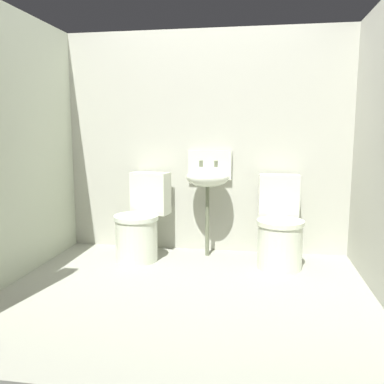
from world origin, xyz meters
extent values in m
cube|color=gray|center=(0.00, 0.00, -0.04)|extent=(3.12, 2.50, 0.08)
cube|color=#B8B9A8|center=(0.00, 1.10, 1.06)|extent=(3.12, 0.10, 2.12)
cube|color=#B4BDA3|center=(-1.41, 0.10, 1.06)|extent=(0.10, 2.30, 2.12)
cylinder|color=silver|center=(-0.57, 0.61, 0.19)|extent=(0.45, 0.45, 0.38)
cylinder|color=silver|center=(-0.57, 0.61, 0.40)|extent=(0.47, 0.47, 0.04)
cube|color=silver|center=(-0.51, 0.91, 0.58)|extent=(0.39, 0.25, 0.40)
cylinder|color=silver|center=(0.71, 0.61, 0.19)|extent=(0.39, 0.39, 0.38)
cylinder|color=silver|center=(0.71, 0.61, 0.40)|extent=(0.41, 0.41, 0.04)
cube|color=silver|center=(0.70, 0.91, 0.58)|extent=(0.36, 0.19, 0.40)
cylinder|color=#636A51|center=(0.05, 0.86, 0.33)|extent=(0.04, 0.04, 0.66)
ellipsoid|color=silver|center=(0.05, 0.86, 0.75)|extent=(0.40, 0.32, 0.18)
cube|color=silver|center=(0.05, 1.03, 0.85)|extent=(0.42, 0.04, 0.28)
cylinder|color=#636A51|center=(-0.02, 0.92, 0.87)|extent=(0.04, 0.04, 0.06)
cylinder|color=#636A51|center=(0.12, 0.92, 0.87)|extent=(0.04, 0.04, 0.06)
camera|label=1|loc=(0.51, -2.88, 1.19)|focal=38.25mm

